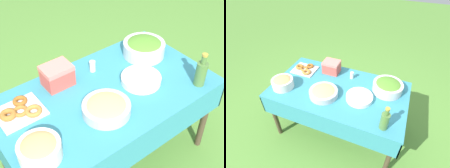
{
  "view_description": "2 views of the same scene",
  "coord_description": "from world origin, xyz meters",
  "views": [
    {
      "loc": [
        -0.92,
        -1.24,
        2.07
      ],
      "look_at": [
        0.06,
        0.0,
        0.74
      ],
      "focal_mm": 50.0,
      "sensor_mm": 36.0,
      "label": 1
    },
    {
      "loc": [
        0.55,
        -1.34,
        1.97
      ],
      "look_at": [
        -0.02,
        0.04,
        0.73
      ],
      "focal_mm": 28.0,
      "sensor_mm": 36.0,
      "label": 2
    }
  ],
  "objects": [
    {
      "name": "olive_oil_bottle",
      "position": [
        0.55,
        -0.32,
        0.79
      ],
      "size": [
        0.08,
        0.08,
        0.25
      ],
      "color": "#4C7238",
      "rests_on": "picnic_table"
    },
    {
      "name": "picnic_table",
      "position": [
        0.0,
        0.0,
        0.61
      ],
      "size": [
        1.48,
        0.84,
        0.7
      ],
      "color": "teal",
      "rests_on": "ground_plane"
    },
    {
      "name": "bread_bowl",
      "position": [
        -0.58,
        -0.2,
        0.76
      ],
      "size": [
        0.23,
        0.23,
        0.12
      ],
      "color": "silver",
      "rests_on": "picnic_table"
    },
    {
      "name": "cooler_box",
      "position": [
        -0.2,
        0.27,
        0.77
      ],
      "size": [
        0.19,
        0.16,
        0.15
      ],
      "color": "#E04C42",
      "rests_on": "picnic_table"
    },
    {
      "name": "pasta_bowl",
      "position": [
        -0.11,
        -0.15,
        0.74
      ],
      "size": [
        0.3,
        0.3,
        0.09
      ],
      "color": "#B2B7BC",
      "rests_on": "picnic_table"
    },
    {
      "name": "donut_platter",
      "position": [
        -0.53,
        0.17,
        0.72
      ],
      "size": [
        0.28,
        0.24,
        0.05
      ],
      "color": "silver",
      "rests_on": "picnic_table"
    },
    {
      "name": "ground_plane",
      "position": [
        0.0,
        0.0,
        0.0
      ],
      "size": [
        14.0,
        14.0,
        0.0
      ],
      "primitive_type": "plane",
      "color": "#568C38"
    },
    {
      "name": "salt_shaker",
      "position": [
        0.07,
        0.24,
        0.74
      ],
      "size": [
        0.04,
        0.04,
        0.08
      ],
      "color": "white",
      "rests_on": "picnic_table"
    },
    {
      "name": "plate_stack",
      "position": [
        0.26,
        -0.06,
        0.72
      ],
      "size": [
        0.28,
        0.28,
        0.05
      ],
      "color": "white",
      "rests_on": "picnic_table"
    },
    {
      "name": "salad_bowl",
      "position": [
        0.5,
        0.17,
        0.76
      ],
      "size": [
        0.32,
        0.32,
        0.13
      ],
      "color": "silver",
      "rests_on": "picnic_table"
    }
  ]
}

